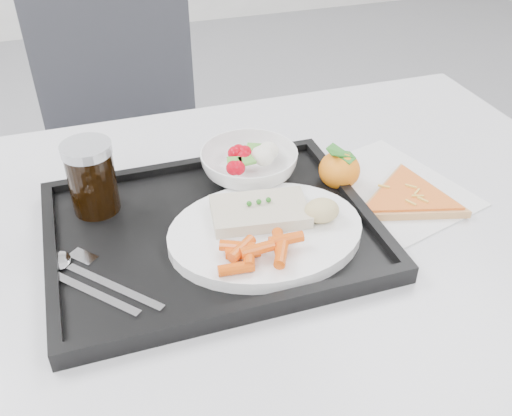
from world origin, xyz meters
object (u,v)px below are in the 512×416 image
tray (212,231)px  dinner_plate (266,233)px  table (241,263)px  chair (128,131)px  cola_glass (91,176)px  tangerine (339,170)px  salad_bowl (249,165)px  pizza_slice (409,198)px

tray → dinner_plate: bearing=-34.2°
table → chair: bearing=96.4°
cola_glass → tangerine: 0.37m
salad_bowl → chair: bearing=101.5°
chair → salad_bowl: size_ratio=6.11×
table → tray: tray is taller
dinner_plate → pizza_slice: 0.24m
tray → pizza_slice: bearing=-3.0°
tray → pizza_slice: 0.31m
tangerine → pizza_slice: (0.09, -0.07, -0.02)m
table → tray: (-0.04, -0.00, 0.08)m
tray → pizza_slice: tray is taller
tray → tangerine: tangerine is taller
cola_glass → pizza_slice: cola_glass is taller
tray → tangerine: size_ratio=5.93×
tray → salad_bowl: (0.09, 0.11, 0.03)m
pizza_slice → dinner_plate: bearing=-173.3°
pizza_slice → chair: bearing=114.3°
cola_glass → tray: bearing=-33.6°
chair → dinner_plate: 0.84m
dinner_plate → pizza_slice: bearing=6.7°
cola_glass → tangerine: size_ratio=1.42×
cola_glass → tangerine: bearing=-6.7°
dinner_plate → tangerine: tangerine is taller
dinner_plate → salad_bowl: size_ratio=1.78×
tray → cola_glass: cola_glass is taller
tangerine → pizza_slice: tangerine is taller
chair → dinner_plate: chair is taller
chair → salad_bowl: chair is taller
dinner_plate → cola_glass: size_ratio=2.50×
salad_bowl → tangerine: bearing=-22.3°
chair → dinner_plate: (0.11, -0.80, 0.24)m
cola_glass → tangerine: cola_glass is taller
tray → dinner_plate: (0.07, -0.04, 0.02)m
pizza_slice → salad_bowl: bearing=150.1°
table → pizza_slice: size_ratio=4.93×
tangerine → pizza_slice: size_ratio=0.31×
tangerine → table: bearing=-164.1°
dinner_plate → table: bearing=115.0°
salad_bowl → cola_glass: bearing=-177.5°
salad_bowl → tray: bearing=-129.6°
table → dinner_plate: size_ratio=4.44×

